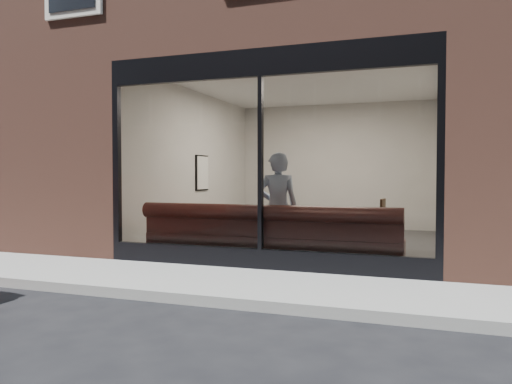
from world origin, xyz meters
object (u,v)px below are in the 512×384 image
(cafe_table_left, at_px, (237,212))
(cafe_table_right, at_px, (329,214))
(banquette, at_px, (269,250))
(cafe_chair_right, at_px, (372,238))
(person, at_px, (278,208))

(cafe_table_left, relative_size, cafe_table_right, 1.10)
(cafe_table_right, bearing_deg, banquette, -132.86)
(banquette, xyz_separation_m, cafe_table_left, (-0.86, 0.83, 0.52))
(cafe_chair_right, bearing_deg, banquette, 59.45)
(cafe_table_right, relative_size, cafe_chair_right, 1.41)
(cafe_table_left, bearing_deg, person, -34.14)
(person, height_order, cafe_table_left, person)
(banquette, xyz_separation_m, cafe_chair_right, (1.33, 1.98, 0.01))
(cafe_chair_right, bearing_deg, cafe_table_left, 31.16)
(banquette, bearing_deg, person, 66.63)
(cafe_table_left, distance_m, cafe_table_right, 1.63)
(banquette, xyz_separation_m, cafe_table_right, (0.77, 0.83, 0.52))
(cafe_table_left, height_order, cafe_table_right, cafe_table_left)
(banquette, relative_size, cafe_chair_right, 9.34)
(banquette, height_order, cafe_table_left, cafe_table_left)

